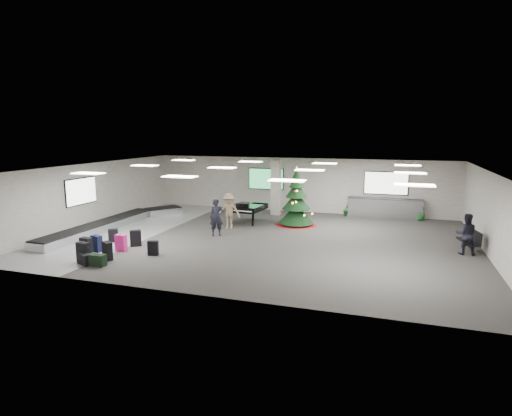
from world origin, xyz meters
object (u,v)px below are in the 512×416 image
(service_counter, at_px, (385,208))
(traveler_b, at_px, (229,211))
(traveler_a, at_px, (217,217))
(bench, at_px, (471,239))
(grand_piano, at_px, (247,208))
(traveler_bench, at_px, (466,234))
(baggage_carousel, at_px, (114,223))
(potted_plant_right, at_px, (421,213))
(christmas_tree, at_px, (296,205))
(pink_suitcase, at_px, (121,243))
(potted_plant_left, at_px, (347,209))

(service_counter, distance_m, traveler_b, 8.95)
(traveler_a, bearing_deg, traveler_b, 60.94)
(bench, bearing_deg, service_counter, 108.36)
(grand_piano, bearing_deg, traveler_bench, -10.15)
(traveler_a, relative_size, traveler_bench, 1.05)
(baggage_carousel, height_order, potted_plant_right, potted_plant_right)
(christmas_tree, distance_m, bench, 8.20)
(christmas_tree, bearing_deg, traveler_b, -148.17)
(baggage_carousel, height_order, traveler_b, traveler_b)
(baggage_carousel, bearing_deg, traveler_b, 14.69)
(traveler_b, height_order, potted_plant_right, traveler_b)
(bench, height_order, traveler_b, traveler_b)
(traveler_b, distance_m, potted_plant_right, 10.43)
(traveler_b, bearing_deg, service_counter, 28.91)
(pink_suitcase, bearing_deg, traveler_a, 54.67)
(service_counter, distance_m, traveler_bench, 7.31)
(service_counter, xyz_separation_m, grand_piano, (-6.84, -3.66, 0.25))
(traveler_bench, xyz_separation_m, potted_plant_right, (-1.30, 6.35, -0.41))
(baggage_carousel, distance_m, traveler_bench, 16.05)
(baggage_carousel, relative_size, service_counter, 2.40)
(traveler_b, bearing_deg, grand_piano, 68.93)
(grand_piano, distance_m, traveler_a, 3.14)
(christmas_tree, relative_size, potted_plant_left, 4.01)
(bench, distance_m, potted_plant_left, 8.08)
(baggage_carousel, height_order, traveler_bench, traveler_bench)
(grand_piano, xyz_separation_m, potted_plant_right, (8.72, 3.43, -0.39))
(pink_suitcase, distance_m, grand_piano, 7.37)
(pink_suitcase, xyz_separation_m, traveler_b, (2.67, 5.07, 0.55))
(baggage_carousel, xyz_separation_m, traveler_bench, (16.03, 0.16, 0.60))
(bench, bearing_deg, traveler_bench, -131.38)
(traveler_bench, height_order, potted_plant_right, traveler_bench)
(baggage_carousel, relative_size, christmas_tree, 3.20)
(service_counter, distance_m, pink_suitcase, 14.32)
(baggage_carousel, relative_size, traveler_bench, 5.96)
(bench, distance_m, potted_plant_right, 6.09)
(christmas_tree, xyz_separation_m, traveler_a, (-2.99, -3.34, -0.18))
(baggage_carousel, height_order, pink_suitcase, pink_suitcase)
(traveler_a, distance_m, traveler_bench, 10.45)
(pink_suitcase, xyz_separation_m, potted_plant_right, (11.80, 10.11, 0.07))
(traveler_a, bearing_deg, pink_suitcase, -154.85)
(christmas_tree, distance_m, traveler_bench, 8.10)
(traveler_b, bearing_deg, bench, -11.64)
(christmas_tree, height_order, bench, christmas_tree)
(bench, relative_size, traveler_bench, 0.92)
(pink_suitcase, height_order, traveler_a, traveler_a)
(baggage_carousel, distance_m, traveler_b, 5.83)
(potted_plant_right, bearing_deg, bench, -75.02)
(service_counter, relative_size, traveler_b, 2.29)
(baggage_carousel, distance_m, pink_suitcase, 4.65)
(baggage_carousel, height_order, traveler_a, traveler_a)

